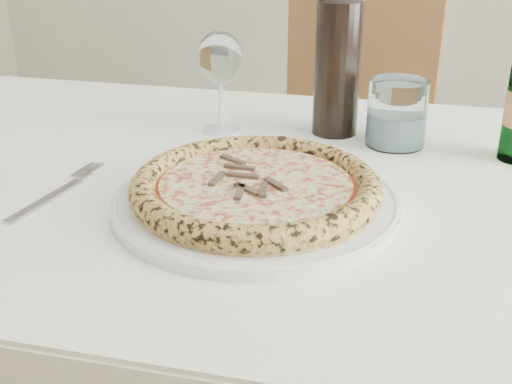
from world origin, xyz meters
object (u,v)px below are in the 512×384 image
at_px(pizza, 256,187).
at_px(tumbler, 396,117).
at_px(dining_table, 276,239).
at_px(chair_far, 346,135).
at_px(plate, 256,201).
at_px(wine_bottle, 338,55).
at_px(wine_glass, 220,61).

height_order(pizza, tumbler, tumbler).
distance_m(dining_table, pizza, 0.16).
relative_size(chair_far, tumbler, 9.39).
bearing_deg(plate, dining_table, 90.00).
bearing_deg(pizza, wine_bottle, 81.87).
bearing_deg(dining_table, wine_glass, 130.25).
xyz_separation_m(pizza, wine_bottle, (0.04, 0.30, 0.10)).
xyz_separation_m(dining_table, pizza, (-0.00, -0.10, 0.12)).
relative_size(dining_table, chair_far, 1.49).
bearing_deg(tumbler, pizza, -117.38).
distance_m(dining_table, chair_far, 0.85).
xyz_separation_m(tumbler, wine_bottle, (-0.10, 0.03, 0.08)).
height_order(wine_glass, tumbler, wine_glass).
height_order(dining_table, chair_far, chair_far).
height_order(chair_far, tumbler, chair_far).
height_order(tumbler, wine_bottle, wine_bottle).
bearing_deg(wine_bottle, chair_far, 95.86).
relative_size(tumbler, wine_bottle, 0.34).
relative_size(pizza, tumbler, 3.02).
relative_size(plate, pizza, 1.15).
bearing_deg(chair_far, tumbler, -76.30).
xyz_separation_m(wine_glass, tumbler, (0.27, 0.02, -0.07)).
distance_m(plate, wine_glass, 0.31).
distance_m(chair_far, plate, 0.97).
distance_m(dining_table, plate, 0.14).
distance_m(plate, wine_bottle, 0.32).
xyz_separation_m(plate, pizza, (-0.00, -0.00, 0.02)).
height_order(chair_far, pizza, chair_far).
xyz_separation_m(dining_table, tumbler, (0.14, 0.17, 0.14)).
height_order(plate, pizza, pizza).
distance_m(plate, tumbler, 0.31).
distance_m(tumbler, wine_bottle, 0.13).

